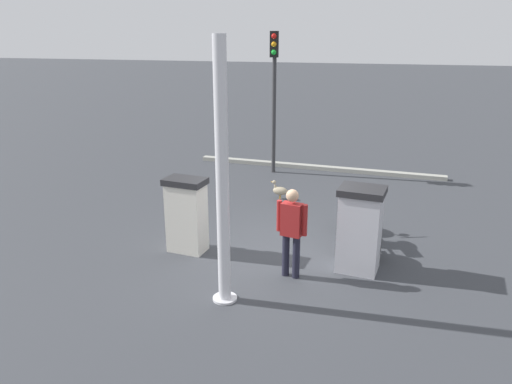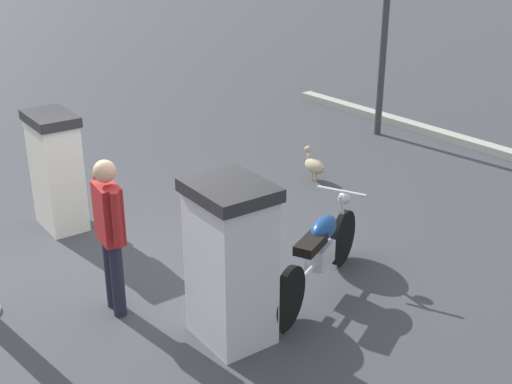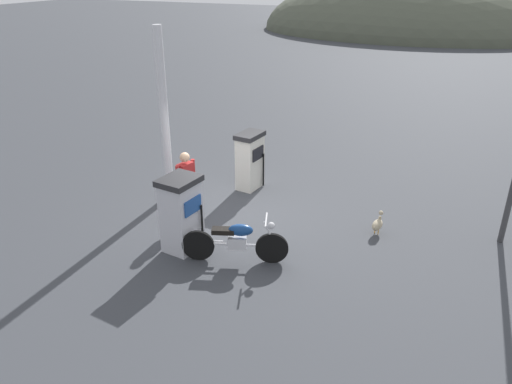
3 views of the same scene
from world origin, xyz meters
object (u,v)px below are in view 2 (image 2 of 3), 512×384
fuel_pump_near (231,262)px  motorcycle_near_pump (319,252)px  fuel_pump_far (57,170)px  attendant_person (110,228)px  wandering_duck (314,165)px

fuel_pump_near → motorcycle_near_pump: 1.26m
fuel_pump_far → fuel_pump_near: bearing=-90.0°
motorcycle_near_pump → attendant_person: attendant_person is taller
fuel_pump_near → motorcycle_near_pump: size_ratio=0.79×
attendant_person → fuel_pump_near: bearing=-63.5°
attendant_person → wandering_duck: bearing=14.5°
motorcycle_near_pump → wandering_duck: motorcycle_near_pump is taller
attendant_person → wandering_duck: attendant_person is taller
motorcycle_near_pump → wandering_duck: bearing=43.5°
fuel_pump_near → motorcycle_near_pump: fuel_pump_near is taller
motorcycle_near_pump → attendant_person: (-1.79, 1.14, 0.47)m
fuel_pump_near → attendant_person: (-0.57, 1.14, 0.13)m
wandering_duck → attendant_person: bearing=-165.5°
fuel_pump_near → fuel_pump_far: bearing=90.0°
motorcycle_near_pump → fuel_pump_near: bearing=180.0°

